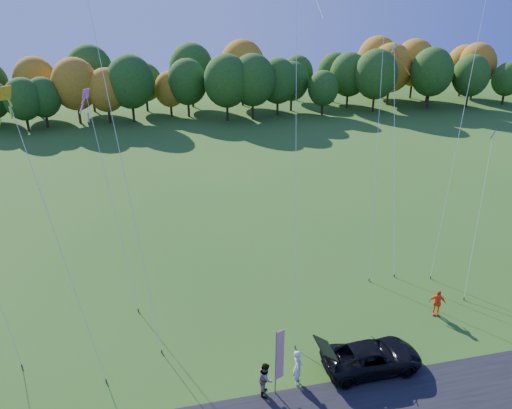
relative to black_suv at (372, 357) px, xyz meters
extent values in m
plane|color=#255416|center=(-4.66, 0.53, -0.72)|extent=(160.00, 160.00, 0.00)
imported|color=black|center=(0.00, 0.00, 0.00)|extent=(5.22, 2.44, 1.44)
imported|color=silver|center=(-4.06, -0.11, 0.25)|extent=(0.61, 0.80, 1.95)
imported|color=gray|center=(-5.77, -0.44, 0.17)|extent=(0.88, 1.02, 1.79)
imported|color=#F75417|center=(5.80, 3.40, 0.13)|extent=(1.08, 0.81, 1.71)
cylinder|color=#999999|center=(-5.32, -0.57, 1.15)|extent=(0.06, 0.06, 3.75)
cube|color=red|center=(-5.10, -0.49, 1.53)|extent=(0.45, 0.20, 2.81)
cube|color=navy|center=(-5.10, -0.46, 2.57)|extent=(0.44, 0.19, 0.73)
cylinder|color=#4C3F33|center=(-10.59, 3.63, -0.62)|extent=(0.08, 0.08, 0.20)
cylinder|color=#4C3F33|center=(3.48, 7.79, -0.62)|extent=(0.08, 0.08, 0.20)
cylinder|color=#4C3F33|center=(-3.41, 2.33, -0.62)|extent=(0.08, 0.08, 0.20)
cylinder|color=#4C3F33|center=(7.69, 7.11, -0.62)|extent=(0.08, 0.08, 0.20)
cylinder|color=#4C3F33|center=(-13.44, 2.04, -0.62)|extent=(0.08, 0.08, 0.20)
cube|color=orange|center=(-16.68, 7.36, 12.92)|extent=(1.16, 1.16, 1.38)
cylinder|color=#4C3F33|center=(-17.79, 4.13, -0.62)|extent=(0.08, 0.08, 0.20)
cylinder|color=#4C3F33|center=(5.39, 7.90, -0.62)|extent=(0.08, 0.08, 0.20)
cube|color=silver|center=(7.43, 15.21, 13.56)|extent=(1.12, 1.12, 1.32)
cylinder|color=#4C3F33|center=(-11.79, 7.74, -0.62)|extent=(0.08, 0.08, 0.20)
cube|color=#FD54D5|center=(-13.80, 14.56, 11.35)|extent=(1.07, 1.07, 1.26)
cylinder|color=#4C3F33|center=(8.41, 4.39, -0.62)|extent=(0.08, 0.08, 0.20)
cube|color=#2B0EC8|center=(11.92, 8.97, 8.66)|extent=(1.02, 1.02, 1.20)
camera|label=1|loc=(-10.41, -18.51, 17.64)|focal=35.00mm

